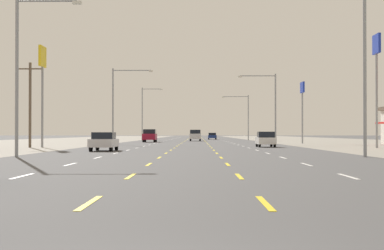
{
  "coord_description": "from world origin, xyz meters",
  "views": [
    {
      "loc": [
        0.4,
        -5.19,
        1.4
      ],
      "look_at": [
        -0.02,
        43.17,
        2.04
      ],
      "focal_mm": 57.27,
      "sensor_mm": 36.0,
      "label": 1
    }
  ],
  "objects_px": {
    "streetlight_right_row_0": "(355,55)",
    "streetlight_right_row_2": "(245,113)",
    "pole_sign_left_row_1": "(42,70)",
    "sedan_far_left_near": "(104,141)",
    "pole_sign_right_row_1": "(377,63)",
    "streetlight_left_row_0": "(23,64)",
    "streetlight_left_row_2": "(144,110)",
    "suv_center_turn_far": "(195,135)",
    "streetlight_left_row_1": "(118,99)",
    "streetlight_right_row_1": "(271,102)",
    "sedan_inner_right_farther": "(212,136)",
    "pole_sign_right_row_2": "(302,96)",
    "suv_far_left_midfar": "(150,135)",
    "hatchback_far_right_mid": "(266,139)"
  },
  "relations": [
    {
      "from": "suv_far_left_midfar",
      "to": "streetlight_left_row_0",
      "type": "xyz_separation_m",
      "value": [
        -2.81,
        -58.8,
        4.4
      ]
    },
    {
      "from": "streetlight_left_row_1",
      "to": "streetlight_right_row_1",
      "type": "xyz_separation_m",
      "value": [
        19.14,
        -0.0,
        -0.4
      ]
    },
    {
      "from": "pole_sign_right_row_2",
      "to": "streetlight_right_row_2",
      "type": "relative_size",
      "value": 0.96
    },
    {
      "from": "sedan_inner_right_farther",
      "to": "streetlight_left_row_1",
      "type": "xyz_separation_m",
      "value": [
        -13.21,
        -57.04,
        4.87
      ]
    },
    {
      "from": "suv_center_turn_far",
      "to": "pole_sign_right_row_1",
      "type": "distance_m",
      "value": 53.89
    },
    {
      "from": "pole_sign_left_row_1",
      "to": "streetlight_right_row_1",
      "type": "xyz_separation_m",
      "value": [
        24.32,
        16.68,
        -2.37
      ]
    },
    {
      "from": "suv_center_turn_far",
      "to": "sedan_inner_right_farther",
      "type": "height_order",
      "value": "suv_center_turn_far"
    },
    {
      "from": "suv_far_left_midfar",
      "to": "streetlight_right_row_2",
      "type": "bearing_deg",
      "value": 53.76
    },
    {
      "from": "pole_sign_left_row_1",
      "to": "streetlight_right_row_2",
      "type": "distance_m",
      "value": 62.27
    },
    {
      "from": "sedan_far_left_near",
      "to": "pole_sign_left_row_1",
      "type": "height_order",
      "value": "pole_sign_left_row_1"
    },
    {
      "from": "streetlight_right_row_1",
      "to": "streetlight_right_row_2",
      "type": "height_order",
      "value": "streetlight_right_row_1"
    },
    {
      "from": "hatchback_far_right_mid",
      "to": "pole_sign_left_row_1",
      "type": "relative_size",
      "value": 0.39
    },
    {
      "from": "suv_center_turn_far",
      "to": "pole_sign_right_row_2",
      "type": "height_order",
      "value": "pole_sign_right_row_2"
    },
    {
      "from": "streetlight_right_row_1",
      "to": "streetlight_left_row_0",
      "type": "bearing_deg",
      "value": -115.46
    },
    {
      "from": "streetlight_right_row_0",
      "to": "streetlight_right_row_2",
      "type": "relative_size",
      "value": 1.17
    },
    {
      "from": "pole_sign_left_row_1",
      "to": "streetlight_left_row_0",
      "type": "height_order",
      "value": "pole_sign_left_row_1"
    },
    {
      "from": "sedan_inner_right_farther",
      "to": "streetlight_left_row_2",
      "type": "height_order",
      "value": "streetlight_left_row_2"
    },
    {
      "from": "streetlight_left_row_2",
      "to": "pole_sign_right_row_2",
      "type": "bearing_deg",
      "value": -54.39
    },
    {
      "from": "streetlight_left_row_2",
      "to": "streetlight_left_row_1",
      "type": "bearing_deg",
      "value": -89.71
    },
    {
      "from": "sedan_far_left_near",
      "to": "streetlight_right_row_1",
      "type": "xyz_separation_m",
      "value": [
        16.48,
        28.46,
        4.47
      ]
    },
    {
      "from": "streetlight_right_row_0",
      "to": "streetlight_left_row_1",
      "type": "relative_size",
      "value": 1.06
    },
    {
      "from": "sedan_far_left_near",
      "to": "streetlight_left_row_1",
      "type": "bearing_deg",
      "value": 95.35
    },
    {
      "from": "sedan_far_left_near",
      "to": "pole_sign_left_row_1",
      "type": "relative_size",
      "value": 0.45
    },
    {
      "from": "sedan_far_left_near",
      "to": "streetlight_left_row_0",
      "type": "bearing_deg",
      "value": -103.25
    },
    {
      "from": "streetlight_left_row_2",
      "to": "suv_center_turn_far",
      "type": "bearing_deg",
      "value": -42.15
    },
    {
      "from": "pole_sign_right_row_2",
      "to": "streetlight_right_row_0",
      "type": "distance_m",
      "value": 47.46
    },
    {
      "from": "streetlight_left_row_2",
      "to": "streetlight_right_row_2",
      "type": "relative_size",
      "value": 1.17
    },
    {
      "from": "sedan_far_left_near",
      "to": "streetlight_right_row_0",
      "type": "bearing_deg",
      "value": -36.42
    },
    {
      "from": "pole_sign_left_row_1",
      "to": "sedan_far_left_near",
      "type": "bearing_deg",
      "value": -56.34
    },
    {
      "from": "pole_sign_left_row_1",
      "to": "streetlight_right_row_0",
      "type": "bearing_deg",
      "value": -44.54
    },
    {
      "from": "streetlight_right_row_2",
      "to": "suv_center_turn_far",
      "type": "bearing_deg",
      "value": -136.83
    },
    {
      "from": "streetlight_left_row_1",
      "to": "streetlight_right_row_1",
      "type": "distance_m",
      "value": 19.15
    },
    {
      "from": "streetlight_left_row_0",
      "to": "streetlight_right_row_2",
      "type": "relative_size",
      "value": 1.09
    },
    {
      "from": "sedan_inner_right_farther",
      "to": "suv_far_left_midfar",
      "type": "bearing_deg",
      "value": -105.26
    },
    {
      "from": "pole_sign_left_row_1",
      "to": "pole_sign_right_row_1",
      "type": "bearing_deg",
      "value": -3.9
    },
    {
      "from": "hatchback_far_right_mid",
      "to": "pole_sign_left_row_1",
      "type": "bearing_deg",
      "value": -175.72
    },
    {
      "from": "sedan_inner_right_farther",
      "to": "streetlight_right_row_1",
      "type": "height_order",
      "value": "streetlight_right_row_1"
    },
    {
      "from": "pole_sign_right_row_1",
      "to": "streetlight_right_row_0",
      "type": "distance_m",
      "value": 23.15
    },
    {
      "from": "sedan_inner_right_farther",
      "to": "streetlight_right_row_0",
      "type": "xyz_separation_m",
      "value": [
        5.94,
        -97.66,
        5.17
      ]
    },
    {
      "from": "suv_center_turn_far",
      "to": "streetlight_right_row_0",
      "type": "distance_m",
      "value": 73.16
    },
    {
      "from": "sedan_far_left_near",
      "to": "streetlight_right_row_0",
      "type": "height_order",
      "value": "streetlight_right_row_0"
    },
    {
      "from": "streetlight_right_row_0",
      "to": "streetlight_left_row_2",
      "type": "xyz_separation_m",
      "value": [
        -19.35,
        81.24,
        -0.12
      ]
    },
    {
      "from": "streetlight_left_row_0",
      "to": "streetlight_right_row_0",
      "type": "distance_m",
      "value": 19.35
    },
    {
      "from": "pole_sign_left_row_1",
      "to": "streetlight_left_row_1",
      "type": "bearing_deg",
      "value": 72.75
    },
    {
      "from": "streetlight_left_row_0",
      "to": "streetlight_left_row_2",
      "type": "bearing_deg",
      "value": 90.0
    },
    {
      "from": "pole_sign_left_row_1",
      "to": "streetlight_right_row_0",
      "type": "xyz_separation_m",
      "value": [
        24.33,
        -23.94,
        -1.66
      ]
    },
    {
      "from": "suv_center_turn_far",
      "to": "sedan_far_left_near",
      "type": "bearing_deg",
      "value": -96.58
    },
    {
      "from": "sedan_far_left_near",
      "to": "streetlight_left_row_2",
      "type": "xyz_separation_m",
      "value": [
        -2.87,
        69.08,
        5.05
      ]
    },
    {
      "from": "sedan_far_left_near",
      "to": "streetlight_right_row_2",
      "type": "relative_size",
      "value": 0.52
    },
    {
      "from": "sedan_inner_right_farther",
      "to": "streetlight_left_row_2",
      "type": "distance_m",
      "value": 21.79
    }
  ]
}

